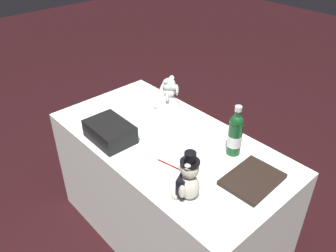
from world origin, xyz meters
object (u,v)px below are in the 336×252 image
signing_pen (169,164)px  gift_case_black (110,132)px  teddy_bear_bride (167,96)px  guestbook (252,179)px  teddy_bear_groom (187,180)px  champagne_bottle (235,134)px

signing_pen → gift_case_black: 0.42m
teddy_bear_bride → guestbook: bearing=168.8°
teddy_bear_groom → guestbook: teddy_bear_groom is taller
teddy_bear_bride → champagne_bottle: 0.61m
signing_pen → teddy_bear_bride: bearing=-41.1°
champagne_bottle → guestbook: champagne_bottle is taller
signing_pen → gift_case_black: (0.40, 0.09, 0.05)m
guestbook → champagne_bottle: bearing=-29.7°
signing_pen → gift_case_black: bearing=13.3°
teddy_bear_groom → guestbook: size_ratio=0.90×
gift_case_black → champagne_bottle: bearing=-142.5°
champagne_bottle → guestbook: size_ratio=1.01×
teddy_bear_groom → champagne_bottle: champagne_bottle is taller
guestbook → signing_pen: bearing=29.0°
teddy_bear_groom → signing_pen: 0.26m
teddy_bear_groom → champagne_bottle: bearing=-80.9°
teddy_bear_bride → champagne_bottle: (-0.60, 0.05, 0.03)m
teddy_bear_bride → signing_pen: teddy_bear_bride is taller
teddy_bear_groom → teddy_bear_bride: 0.82m
champagne_bottle → guestbook: 0.26m
signing_pen → champagne_bottle: bearing=-115.4°
teddy_bear_groom → signing_pen: (0.23, -0.09, -0.10)m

